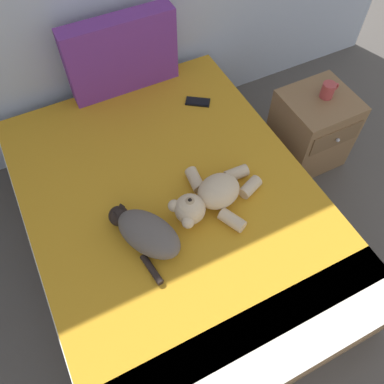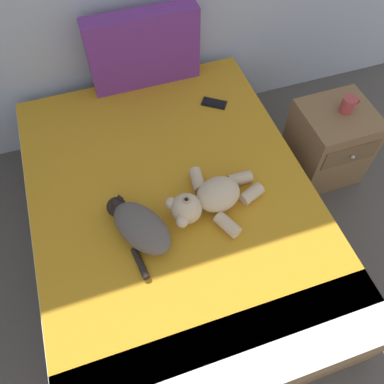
{
  "view_description": "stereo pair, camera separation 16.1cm",
  "coord_description": "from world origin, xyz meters",
  "px_view_note": "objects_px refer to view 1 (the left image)",
  "views": [
    {
      "loc": [
        1.38,
        2.21,
        2.18
      ],
      "look_at": [
        1.88,
        3.21,
        0.54
      ],
      "focal_mm": 37.13,
      "sensor_mm": 36.0,
      "label": 1
    },
    {
      "loc": [
        1.52,
        2.15,
        2.18
      ],
      "look_at": [
        1.88,
        3.21,
        0.54
      ],
      "focal_mm": 37.13,
      "sensor_mm": 36.0,
      "label": 2
    }
  ],
  "objects_px": {
    "teddy_bear": "(211,197)",
    "patterned_cushion": "(122,55)",
    "cell_phone": "(198,102)",
    "bed": "(174,222)",
    "cat": "(146,232)",
    "nightstand": "(311,129)",
    "mug": "(328,90)"
  },
  "relations": [
    {
      "from": "teddy_bear",
      "to": "cat",
      "type": "bearing_deg",
      "value": -173.89
    },
    {
      "from": "patterned_cushion",
      "to": "cell_phone",
      "type": "xyz_separation_m",
      "value": [
        0.33,
        -0.34,
        -0.23
      ]
    },
    {
      "from": "cat",
      "to": "mug",
      "type": "bearing_deg",
      "value": 16.11
    },
    {
      "from": "bed",
      "to": "mug",
      "type": "bearing_deg",
      "value": 11.29
    },
    {
      "from": "teddy_bear",
      "to": "mug",
      "type": "relative_size",
      "value": 4.24
    },
    {
      "from": "bed",
      "to": "nightstand",
      "type": "xyz_separation_m",
      "value": [
        1.1,
        0.22,
        0.02
      ]
    },
    {
      "from": "teddy_bear",
      "to": "cell_phone",
      "type": "xyz_separation_m",
      "value": [
        0.28,
        0.69,
        -0.06
      ]
    },
    {
      "from": "cell_phone",
      "to": "nightstand",
      "type": "xyz_separation_m",
      "value": [
        0.66,
        -0.35,
        -0.23
      ]
    },
    {
      "from": "bed",
      "to": "mug",
      "type": "xyz_separation_m",
      "value": [
        1.14,
        0.23,
        0.33
      ]
    },
    {
      "from": "bed",
      "to": "cell_phone",
      "type": "relative_size",
      "value": 12.14
    },
    {
      "from": "patterned_cushion",
      "to": "cell_phone",
      "type": "relative_size",
      "value": 4.1
    },
    {
      "from": "cell_phone",
      "to": "mug",
      "type": "bearing_deg",
      "value": -25.76
    },
    {
      "from": "cell_phone",
      "to": "patterned_cushion",
      "type": "bearing_deg",
      "value": 134.82
    },
    {
      "from": "bed",
      "to": "cat",
      "type": "bearing_deg",
      "value": -142.47
    },
    {
      "from": "mug",
      "to": "nightstand",
      "type": "bearing_deg",
      "value": -162.9
    },
    {
      "from": "teddy_bear",
      "to": "cell_phone",
      "type": "relative_size",
      "value": 3.13
    },
    {
      "from": "bed",
      "to": "nightstand",
      "type": "distance_m",
      "value": 1.12
    },
    {
      "from": "bed",
      "to": "patterned_cushion",
      "type": "relative_size",
      "value": 2.96
    },
    {
      "from": "cat",
      "to": "teddy_bear",
      "type": "height_order",
      "value": "teddy_bear"
    },
    {
      "from": "teddy_bear",
      "to": "patterned_cushion",
      "type": "bearing_deg",
      "value": 92.72
    },
    {
      "from": "patterned_cushion",
      "to": "nightstand",
      "type": "bearing_deg",
      "value": -34.53
    },
    {
      "from": "patterned_cushion",
      "to": "teddy_bear",
      "type": "relative_size",
      "value": 1.31
    },
    {
      "from": "cell_phone",
      "to": "nightstand",
      "type": "bearing_deg",
      "value": -27.86
    },
    {
      "from": "nightstand",
      "to": "bed",
      "type": "bearing_deg",
      "value": -168.92
    },
    {
      "from": "cat",
      "to": "cell_phone",
      "type": "height_order",
      "value": "cat"
    },
    {
      "from": "cell_phone",
      "to": "bed",
      "type": "bearing_deg",
      "value": -127.64
    },
    {
      "from": "patterned_cushion",
      "to": "teddy_bear",
      "type": "distance_m",
      "value": 1.04
    },
    {
      "from": "cat",
      "to": "cell_phone",
      "type": "distance_m",
      "value": 0.98
    },
    {
      "from": "nightstand",
      "to": "mug",
      "type": "xyz_separation_m",
      "value": [
        0.04,
        0.01,
        0.31
      ]
    },
    {
      "from": "bed",
      "to": "teddy_bear",
      "type": "distance_m",
      "value": 0.37
    },
    {
      "from": "patterned_cushion",
      "to": "mug",
      "type": "xyz_separation_m",
      "value": [
        1.03,
        -0.67,
        -0.15
      ]
    },
    {
      "from": "bed",
      "to": "mug",
      "type": "distance_m",
      "value": 1.21
    }
  ]
}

